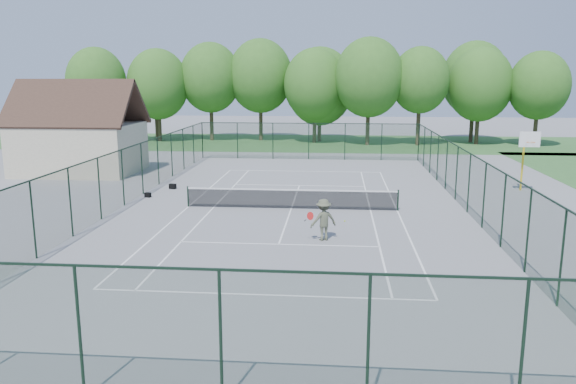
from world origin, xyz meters
name	(u,v)px	position (x,y,z in m)	size (l,w,h in m)	color
ground	(291,209)	(0.00, 0.00, 0.00)	(140.00, 140.00, 0.00)	gray
grass_far	(314,143)	(0.00, 30.00, 0.01)	(80.00, 16.00, 0.01)	#3C7134
court_lines	(291,209)	(0.00, 0.00, 0.00)	(11.05, 23.85, 0.01)	white
tennis_net	(291,198)	(0.00, 0.00, 0.58)	(11.08, 0.08, 1.10)	black
fence_enclosure	(291,179)	(0.00, 0.00, 1.56)	(18.05, 36.05, 3.02)	#17361F
utility_building	(78,129)	(-16.00, 10.00, 3.12)	(8.60, 6.27, 6.63)	beige
tree_line_far	(315,84)	(0.00, 30.00, 5.99)	(39.40, 6.40, 9.70)	#453625
basketball_goal	(527,149)	(13.51, 5.56, 2.57)	(1.20, 1.43, 3.65)	gold
sports_bag_a	(148,195)	(-8.42, 2.11, 0.14)	(0.34, 0.21, 0.27)	black
sports_bag_b	(173,186)	(-7.71, 4.64, 0.16)	(0.41, 0.25, 0.32)	black
tennis_player	(323,220)	(1.81, -5.61, 0.88)	(1.81, 1.07, 1.77)	#525740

